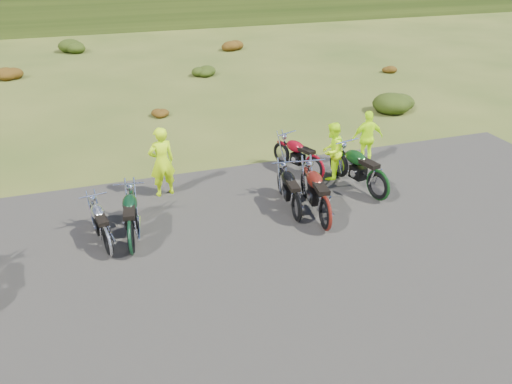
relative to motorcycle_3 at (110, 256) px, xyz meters
name	(u,v)px	position (x,y,z in m)	size (l,w,h in m)	color
ground	(240,246)	(2.71, -0.52, 0.00)	(300.00, 300.00, 0.00)	#334617
gravel_pad	(271,304)	(2.71, -2.52, 0.00)	(20.00, 12.00, 0.04)	black
shrub_2	(8,72)	(-3.49, 16.08, 0.38)	(1.30, 1.30, 0.77)	#5A250B
shrub_3	(73,44)	(-0.59, 21.38, 0.46)	(1.56, 1.56, 0.92)	black
shrub_4	(158,111)	(2.31, 8.68, 0.23)	(0.77, 0.77, 0.45)	#5A250B
shrub_5	(203,70)	(5.21, 13.98, 0.31)	(1.03, 1.03, 0.61)	black
shrub_6	(231,43)	(8.11, 19.28, 0.38)	(1.30, 1.30, 0.77)	#5A250B
shrub_7	(395,99)	(11.01, 6.58, 0.46)	(1.56, 1.56, 0.92)	black
shrub_8	(387,68)	(13.91, 11.88, 0.23)	(0.77, 0.77, 0.45)	#5A250B
motorcycle_2	(133,254)	(0.47, -0.09, 0.00)	(2.10, 0.70, 1.10)	black
motorcycle_3	(110,256)	(0.00, 0.00, 0.00)	(1.85, 0.62, 0.97)	#A3A3A7
motorcycle_4	(324,230)	(4.75, -0.48, 0.00)	(2.29, 0.76, 1.20)	#57150E
motorcycle_5	(296,221)	(4.28, 0.08, 0.00)	(2.00, 0.67, 1.05)	black
motorcycle_6	(314,180)	(5.59, 1.95, 0.00)	(2.03, 0.68, 1.06)	maroon
motorcycle_7	(376,200)	(6.62, 0.41, 0.00)	(2.29, 0.76, 1.20)	black
person_middle	(162,163)	(1.54, 2.38, 0.91)	(0.67, 0.44, 1.83)	#C3F90D
person_right_a	(332,152)	(6.06, 1.93, 0.79)	(0.77, 0.60, 1.59)	#C3F90D
person_right_b	(367,139)	(7.45, 2.48, 0.80)	(0.94, 0.39, 1.60)	#C3F90D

